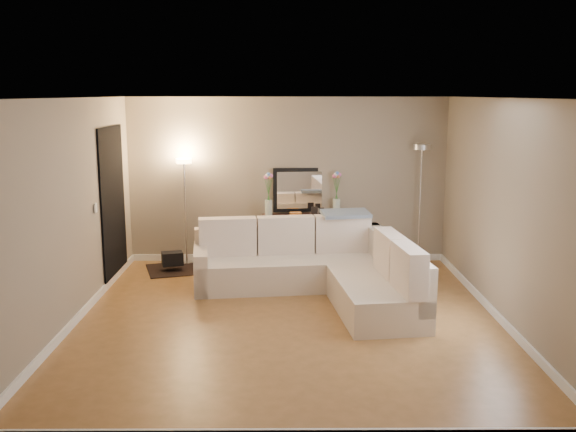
{
  "coord_description": "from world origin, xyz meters",
  "views": [
    {
      "loc": [
        -0.05,
        -7.28,
        2.65
      ],
      "look_at": [
        0.0,
        0.8,
        1.1
      ],
      "focal_mm": 40.0,
      "sensor_mm": 36.0,
      "label": 1
    }
  ],
  "objects_px": {
    "console_table": "(298,236)",
    "floor_lamp_unlit": "(421,180)",
    "sectional_sofa": "(321,268)",
    "floor_lamp_lit": "(185,190)"
  },
  "relations": [
    {
      "from": "sectional_sofa",
      "to": "console_table",
      "type": "relative_size",
      "value": 2.28
    },
    {
      "from": "sectional_sofa",
      "to": "floor_lamp_unlit",
      "type": "height_order",
      "value": "floor_lamp_unlit"
    },
    {
      "from": "console_table",
      "to": "floor_lamp_unlit",
      "type": "bearing_deg",
      "value": -0.63
    },
    {
      "from": "floor_lamp_lit",
      "to": "console_table",
      "type": "bearing_deg",
      "value": 0.41
    },
    {
      "from": "floor_lamp_lit",
      "to": "floor_lamp_unlit",
      "type": "distance_m",
      "value": 3.66
    },
    {
      "from": "console_table",
      "to": "floor_lamp_lit",
      "type": "xyz_separation_m",
      "value": [
        -1.76,
        -0.01,
        0.74
      ]
    },
    {
      "from": "sectional_sofa",
      "to": "floor_lamp_lit",
      "type": "relative_size",
      "value": 1.78
    },
    {
      "from": "console_table",
      "to": "floor_lamp_unlit",
      "type": "xyz_separation_m",
      "value": [
        1.9,
        -0.02,
        0.89
      ]
    },
    {
      "from": "sectional_sofa",
      "to": "console_table",
      "type": "xyz_separation_m",
      "value": [
        -0.28,
        1.56,
        0.09
      ]
    },
    {
      "from": "console_table",
      "to": "floor_lamp_unlit",
      "type": "distance_m",
      "value": 2.1
    }
  ]
}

